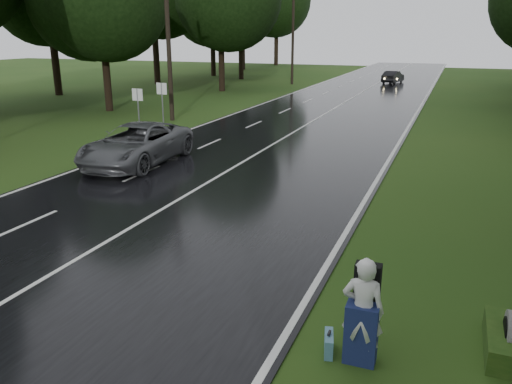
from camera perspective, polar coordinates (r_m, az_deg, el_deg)
ground at (r=12.92m, az=-21.27°, el=-8.32°), size 160.00×160.00×0.00m
road at (r=30.02m, az=5.13°, el=7.18°), size 12.00×140.00×0.04m
lane_center at (r=30.01m, az=5.13°, el=7.22°), size 0.12×140.00×0.01m
grey_car at (r=21.99m, az=-13.27°, el=5.25°), size 3.04×6.11×1.66m
far_car at (r=58.99m, az=15.14°, el=12.38°), size 2.08×4.15×1.31m
hitchhiker at (r=8.85m, az=11.90°, el=-13.29°), size 0.71×0.64×1.92m
suitcase at (r=9.32m, az=8.17°, el=-16.50°), size 0.27×0.53×0.36m
utility_pole_mid at (r=33.15m, az=-9.38°, el=7.96°), size 1.80×0.28×10.13m
utility_pole_far at (r=56.21m, az=4.05°, el=11.98°), size 1.80×0.28×9.64m
road_sign_a at (r=27.85m, az=-12.86°, el=5.96°), size 0.62×0.10×2.58m
road_sign_b at (r=29.82m, az=-10.30°, el=6.86°), size 0.64×0.10×2.67m
tree_left_d at (r=38.26m, az=-16.10°, el=8.77°), size 8.43×8.43×13.18m
tree_left_e at (r=49.50m, az=-3.83°, el=11.24°), size 9.19×9.19×14.37m
tree_left_f at (r=62.34m, az=-1.67°, el=12.56°), size 8.84×8.84×13.82m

